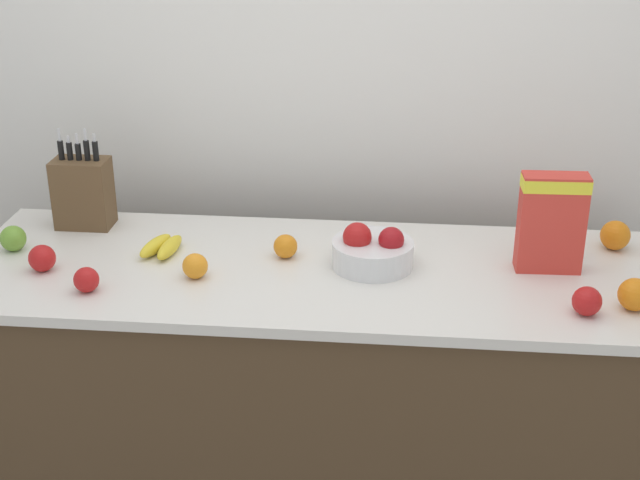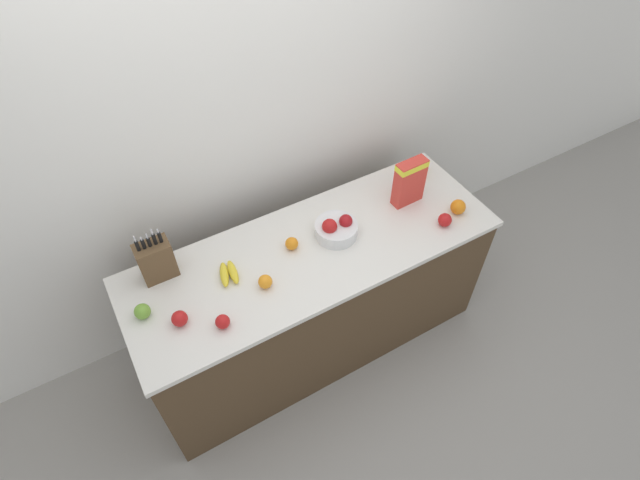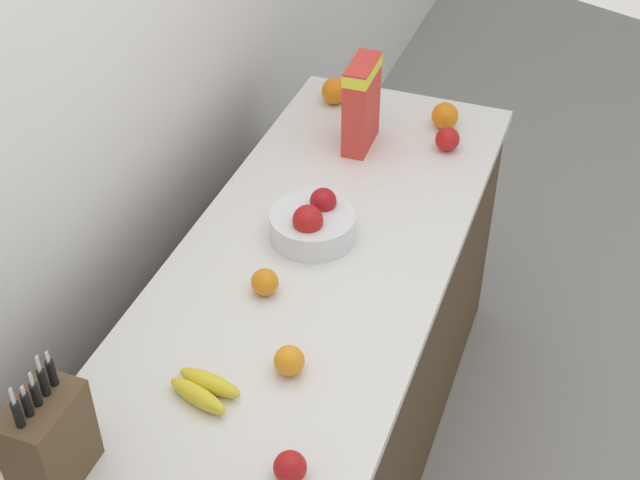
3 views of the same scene
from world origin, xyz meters
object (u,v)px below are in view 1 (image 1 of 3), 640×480
(banana_bunch, at_px, (163,247))
(apple_rear, at_px, (86,280))
(orange_front_right, at_px, (195,266))
(orange_front_center, at_px, (635,295))
(apple_front, at_px, (13,238))
(apple_middle, at_px, (587,301))
(knife_block, at_px, (83,192))
(orange_near_bowl, at_px, (615,235))
(fruit_bowl, at_px, (372,251))
(orange_front_left, at_px, (285,246))
(cereal_box, at_px, (552,219))
(apple_near_bananas, at_px, (42,258))

(banana_bunch, xyz_separation_m, apple_rear, (-0.14, -0.26, 0.01))
(orange_front_right, distance_m, orange_front_center, 1.17)
(apple_front, height_order, apple_middle, same)
(apple_front, bearing_deg, knife_block, 54.22)
(apple_rear, relative_size, apple_front, 0.90)
(apple_rear, distance_m, orange_near_bowl, 1.53)
(orange_front_right, bearing_deg, fruit_bowl, 14.26)
(banana_bunch, relative_size, orange_front_right, 2.39)
(banana_bunch, distance_m, apple_middle, 1.21)
(apple_front, relative_size, orange_front_left, 1.09)
(fruit_bowl, bearing_deg, orange_near_bowl, 14.86)
(orange_near_bowl, bearing_deg, cereal_box, -143.40)
(knife_block, relative_size, fruit_bowl, 1.37)
(knife_block, bearing_deg, banana_bunch, -31.91)
(banana_bunch, height_order, apple_near_bananas, apple_near_bananas)
(apple_middle, bearing_deg, apple_front, 171.53)
(apple_near_bananas, distance_m, orange_front_right, 0.44)
(orange_front_center, height_order, orange_near_bowl, orange_near_bowl)
(apple_rear, bearing_deg, apple_front, 141.97)
(cereal_box, relative_size, apple_near_bananas, 3.70)
(cereal_box, bearing_deg, orange_front_right, -173.13)
(orange_front_left, distance_m, orange_near_bowl, 0.98)
(apple_near_bananas, relative_size, orange_front_center, 0.89)
(knife_block, relative_size, apple_front, 4.16)
(apple_near_bananas, relative_size, orange_front_left, 1.09)
(apple_middle, bearing_deg, apple_near_bananas, 175.54)
(cereal_box, bearing_deg, orange_front_left, 177.56)
(knife_block, bearing_deg, fruit_bowl, -13.06)
(banana_bunch, distance_m, orange_front_right, 0.20)
(apple_front, xyz_separation_m, orange_front_left, (0.81, 0.03, -0.00))
(apple_rear, relative_size, apple_middle, 0.91)
(fruit_bowl, height_order, orange_near_bowl, fruit_bowl)
(orange_near_bowl, bearing_deg, apple_near_bananas, -169.30)
(knife_block, distance_m, cereal_box, 1.42)
(fruit_bowl, height_order, orange_front_left, fruit_bowl)
(apple_near_bananas, height_order, orange_front_right, apple_near_bananas)
(apple_front, height_order, orange_front_left, apple_front)
(apple_rear, bearing_deg, orange_near_bowl, 16.04)
(knife_block, height_order, apple_rear, knife_block)
(apple_near_bananas, xyz_separation_m, apple_middle, (1.48, -0.12, -0.00))
(orange_front_right, xyz_separation_m, orange_front_left, (0.23, 0.16, -0.00))
(fruit_bowl, height_order, apple_front, fruit_bowl)
(fruit_bowl, xyz_separation_m, apple_front, (-1.06, 0.01, -0.01))
(orange_front_right, relative_size, orange_near_bowl, 0.81)
(apple_near_bananas, distance_m, orange_front_center, 1.61)
(knife_block, relative_size, orange_front_right, 4.48)
(fruit_bowl, bearing_deg, apple_front, 179.71)
(apple_near_bananas, bearing_deg, orange_front_right, -0.39)
(orange_front_center, distance_m, orange_front_left, 0.97)
(fruit_bowl, distance_m, orange_front_center, 0.71)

